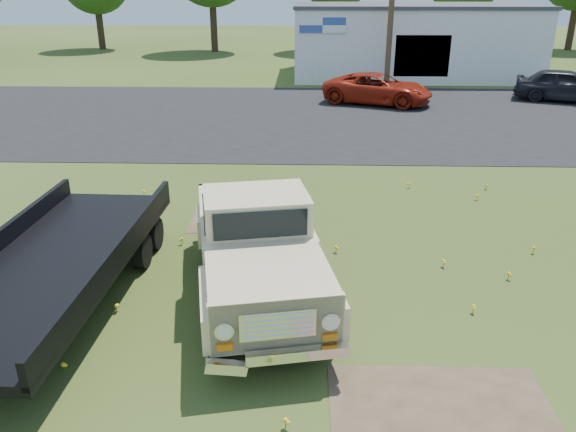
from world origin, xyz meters
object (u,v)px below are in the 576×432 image
at_px(flatbed_trailer, 53,256).
at_px(dark_sedan, 565,86).
at_px(vintage_pickup_truck, 257,245).
at_px(red_pickup, 378,89).

bearing_deg(flatbed_trailer, dark_sedan, 50.43).
bearing_deg(flatbed_trailer, vintage_pickup_truck, 9.63).
xyz_separation_m(vintage_pickup_truck, red_pickup, (4.23, 17.73, -0.30)).
height_order(flatbed_trailer, red_pickup, flatbed_trailer).
bearing_deg(dark_sedan, vintage_pickup_truck, 166.35).
relative_size(flatbed_trailer, dark_sedan, 1.58).
xyz_separation_m(vintage_pickup_truck, dark_sedan, (13.25, 18.57, -0.23)).
distance_m(vintage_pickup_truck, red_pickup, 18.22).
height_order(vintage_pickup_truck, dark_sedan, vintage_pickup_truck).
xyz_separation_m(flatbed_trailer, dark_sedan, (16.72, 19.05, -0.20)).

